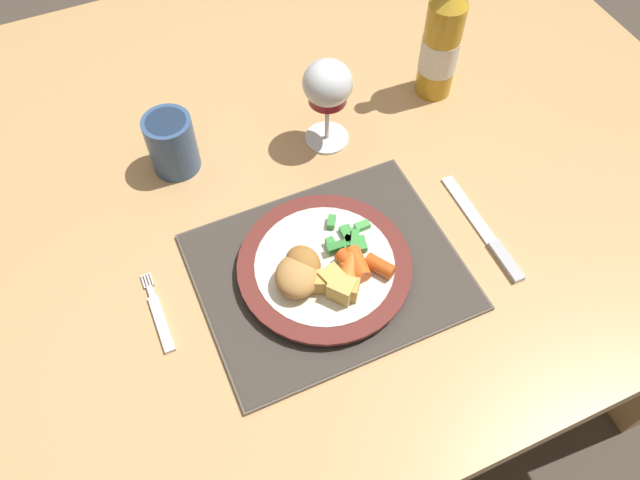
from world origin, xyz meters
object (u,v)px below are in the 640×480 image
(dining_table, at_px, (306,185))
(fork, at_px, (159,317))
(table_knife, at_px, (488,236))
(bottle, at_px, (441,42))
(drinking_cup, at_px, (172,143))
(dinner_plate, at_px, (325,267))
(wine_glass, at_px, (328,88))

(dining_table, xyz_separation_m, fork, (-0.29, -0.19, 0.08))
(table_knife, bearing_deg, bottle, 74.95)
(bottle, height_order, drinking_cup, bottle)
(table_knife, bearing_deg, fork, 171.95)
(bottle, bearing_deg, dinner_plate, -140.94)
(wine_glass, distance_m, bottle, 0.22)
(table_knife, height_order, bottle, bottle)
(dining_table, height_order, bottle, bottle)
(drinking_cup, bearing_deg, wine_glass, -10.65)
(table_knife, distance_m, bottle, 0.33)
(dinner_plate, relative_size, wine_glass, 1.57)
(dinner_plate, relative_size, table_knife, 1.18)
(drinking_cup, bearing_deg, table_knife, -40.52)
(dinner_plate, distance_m, wine_glass, 0.27)
(bottle, bearing_deg, table_knife, -105.05)
(dining_table, distance_m, drinking_cup, 0.24)
(bottle, bearing_deg, dining_table, -169.89)
(dining_table, height_order, dinner_plate, dinner_plate)
(drinking_cup, bearing_deg, dinner_plate, -64.89)
(wine_glass, relative_size, drinking_cup, 1.59)
(dinner_plate, xyz_separation_m, drinking_cup, (-0.13, 0.27, 0.03))
(dinner_plate, bearing_deg, bottle, 39.06)
(fork, relative_size, wine_glass, 0.83)
(dinner_plate, distance_m, bottle, 0.42)
(dining_table, height_order, fork, fork)
(dining_table, xyz_separation_m, dinner_plate, (-0.06, -0.22, 0.10))
(table_knife, distance_m, wine_glass, 0.32)
(dinner_plate, xyz_separation_m, table_knife, (0.24, -0.04, -0.01))
(dining_table, height_order, wine_glass, wine_glass)
(bottle, relative_size, drinking_cup, 2.82)
(drinking_cup, bearing_deg, fork, -111.86)
(dinner_plate, bearing_deg, fork, 173.65)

